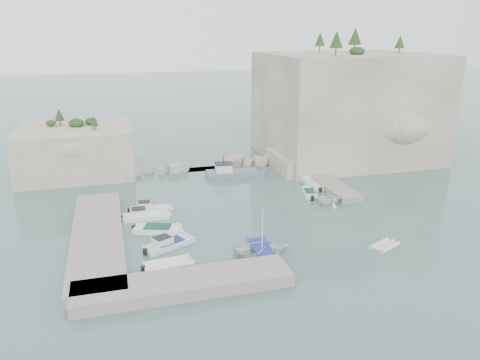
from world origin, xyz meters
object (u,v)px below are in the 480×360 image
object	(u,v)px
motorboat_a	(151,211)
motorboat_d	(169,247)
motorboat_c	(158,232)
tender_east_d	(294,175)
rowboat	(262,253)
tender_east_b	(309,195)
motorboat_b	(146,218)
tender_east_c	(313,186)
tender_east_a	(328,204)
work_boat	(235,176)
motorboat_e	(169,268)
inflatable_dinghy	(384,247)

from	to	relation	value
motorboat_a	motorboat_d	bearing A→B (deg)	-81.86
motorboat_c	motorboat_d	world-z (taller)	motorboat_d
tender_east_d	rowboat	bearing A→B (deg)	154.98
tender_east_b	motorboat_b	bearing A→B (deg)	110.01
motorboat_d	tender_east_d	distance (m)	28.58
motorboat_d	motorboat_c	bearing A→B (deg)	75.15
motorboat_b	tender_east_c	world-z (taller)	motorboat_b
tender_east_a	tender_east_c	xyz separation A→B (m)	(0.96, 6.90, 0.00)
motorboat_d	work_boat	distance (m)	24.36
tender_east_b	motorboat_c	bearing A→B (deg)	121.17
tender_east_b	motorboat_e	bearing A→B (deg)	139.78
rowboat	tender_east_a	bearing A→B (deg)	-47.44
motorboat_c	inflatable_dinghy	size ratio (longest dim) A/B	1.73
motorboat_d	rowboat	bearing A→B (deg)	-48.78
rowboat	work_boat	distance (m)	25.04
motorboat_a	work_boat	xyz separation A→B (m)	(13.30, 10.83, 0.00)
rowboat	tender_east_c	world-z (taller)	rowboat
motorboat_b	motorboat_e	world-z (taller)	motorboat_b
motorboat_b	motorboat_d	xyz separation A→B (m)	(1.61, -8.10, 0.00)
motorboat_d	rowboat	xyz separation A→B (m)	(8.46, -3.77, 0.00)
motorboat_d	tender_east_a	world-z (taller)	tender_east_a
motorboat_e	tender_east_a	xyz separation A→B (m)	(21.27, 11.05, 0.00)
tender_east_b	tender_east_d	size ratio (longest dim) A/B	1.04
work_boat	rowboat	bearing A→B (deg)	-92.54
motorboat_e	tender_east_b	bearing A→B (deg)	30.47
motorboat_b	work_boat	world-z (taller)	work_boat
motorboat_c	tender_east_b	world-z (taller)	same
motorboat_e	motorboat_d	bearing A→B (deg)	76.05
tender_east_c	tender_east_b	bearing A→B (deg)	151.18
motorboat_b	work_boat	xyz separation A→B (m)	(14.04, 12.85, 0.00)
work_boat	tender_east_d	bearing A→B (deg)	-4.20
motorboat_d	tender_east_b	bearing A→B (deg)	3.07
tender_east_d	inflatable_dinghy	bearing A→B (deg)	-177.50
motorboat_e	tender_east_d	size ratio (longest dim) A/B	1.16
motorboat_b	motorboat_e	xyz separation A→B (m)	(0.96, -12.44, 0.00)
motorboat_b	tender_east_a	bearing A→B (deg)	-3.45
motorboat_a	motorboat_c	size ratio (longest dim) A/B	0.96
motorboat_a	tender_east_c	size ratio (longest dim) A/B	0.96
inflatable_dinghy	tender_east_d	bearing A→B (deg)	63.95
tender_east_b	tender_east_c	world-z (taller)	same
motorboat_d	work_boat	bearing A→B (deg)	34.56
tender_east_a	tender_east_c	distance (m)	6.97
tender_east_a	tender_east_c	size ratio (longest dim) A/B	0.68
work_boat	motorboat_c	bearing A→B (deg)	-121.26
motorboat_c	motorboat_e	xyz separation A→B (m)	(0.06, -8.38, 0.00)
motorboat_d	motorboat_e	distance (m)	4.39
motorboat_a	motorboat_e	distance (m)	14.46
motorboat_c	inflatable_dinghy	distance (m)	23.49
motorboat_a	inflatable_dinghy	world-z (taller)	motorboat_a
motorboat_c	tender_east_b	xyz separation A→B (m)	(20.39, 6.35, 0.00)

